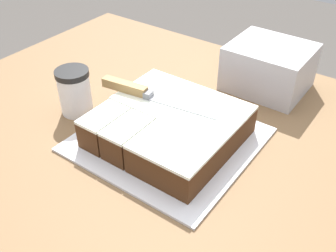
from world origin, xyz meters
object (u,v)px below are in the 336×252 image
at_px(cake, 169,126).
at_px(knife, 135,90).
at_px(storage_box, 269,67).
at_px(cake_board, 168,139).
at_px(coffee_cup, 75,91).

bearing_deg(cake, knife, 170.27).
bearing_deg(knife, storage_box, 52.09).
bearing_deg(knife, cake_board, -18.50).
relative_size(cake, knife, 1.01).
bearing_deg(storage_box, knife, -120.13).
bearing_deg(storage_box, coffee_cup, -130.91).
bearing_deg(cake, cake_board, -138.01).
bearing_deg(knife, coffee_cup, -165.76).
height_order(coffee_cup, storage_box, storage_box).
relative_size(coffee_cup, storage_box, 0.56).
xyz_separation_m(knife, storage_box, (0.19, 0.33, -0.02)).
bearing_deg(cake_board, coffee_cup, -171.55).
height_order(cake, coffee_cup, coffee_cup).
height_order(cake_board, coffee_cup, coffee_cup).
bearing_deg(cake_board, storage_box, 76.90).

